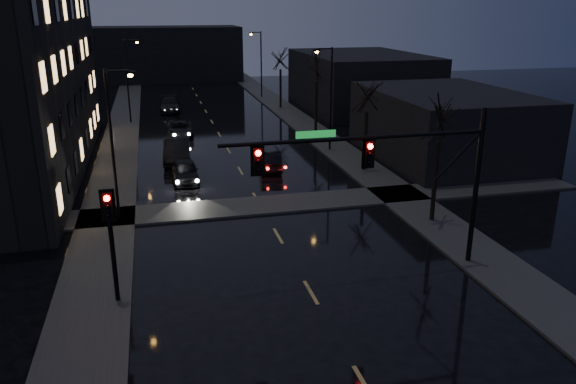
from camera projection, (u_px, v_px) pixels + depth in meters
sidewalk_left at (119, 147)px, 45.52m from camera, size 3.00×140.00×0.12m
sidewalk_right at (320, 136)px, 49.33m from camera, size 3.00×140.00×0.12m
sidewalk_cross at (261, 205)px, 32.21m from camera, size 40.00×3.00×0.12m
commercial_right_near at (445, 125)px, 41.82m from camera, size 10.00×14.00×5.00m
commercial_right_far at (360, 81)px, 62.29m from camera, size 12.00×18.00×6.00m
far_block at (166, 54)px, 85.16m from camera, size 22.00×10.00×8.00m
signal_mast at (397, 163)px, 22.79m from camera, size 11.11×0.41×7.00m
signal_pole_left at (111, 231)px, 20.83m from camera, size 0.35×0.41×4.53m
tree_near at (441, 105)px, 28.00m from camera, size 3.52×3.52×8.08m
tree_mid_a at (368, 87)px, 37.34m from camera, size 3.30×3.30×7.58m
tree_mid_b at (317, 59)px, 48.16m from camera, size 3.74×3.74×8.59m
tree_far at (280, 53)px, 61.24m from camera, size 3.43×3.43×7.88m
streetlight_l_near at (115, 133)px, 28.56m from camera, size 1.53×0.28×8.00m
streetlight_l_far at (129, 74)px, 53.46m from camera, size 1.53×0.28×8.00m
streetlight_r_mid at (328, 90)px, 43.02m from camera, size 1.53×0.28×8.00m
streetlight_r_far at (259, 59)px, 68.84m from camera, size 1.53×0.28×8.00m
oncoming_car_a at (185, 171)px, 36.60m from camera, size 1.67×4.14×1.41m
oncoming_car_b at (177, 150)px, 41.20m from camera, size 2.21×5.30×1.70m
oncoming_car_c at (180, 129)px, 49.26m from camera, size 2.36×4.82×1.32m
oncoming_car_d at (170, 104)px, 60.90m from camera, size 2.29×5.32×1.52m
lead_car at (270, 160)px, 39.32m from camera, size 1.93×4.25×1.35m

